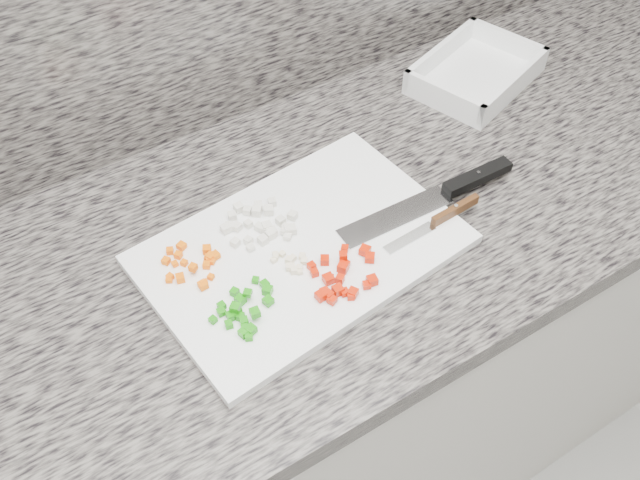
# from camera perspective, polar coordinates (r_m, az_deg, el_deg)

# --- Properties ---
(cabinet) EXTENTS (3.92, 0.62, 0.86)m
(cabinet) POSITION_cam_1_polar(r_m,az_deg,el_deg) (1.46, -3.24, -12.41)
(cabinet) COLOR silver
(cabinet) RESTS_ON ground
(countertop) EXTENTS (3.96, 0.64, 0.04)m
(countertop) POSITION_cam_1_polar(r_m,az_deg,el_deg) (1.09, -4.24, -0.91)
(countertop) COLOR #605B55
(countertop) RESTS_ON cabinet
(cutting_board) EXTENTS (0.48, 0.34, 0.02)m
(cutting_board) POSITION_cam_1_polar(r_m,az_deg,el_deg) (1.05, -1.50, -0.73)
(cutting_board) COLOR white
(cutting_board) RESTS_ON countertop
(carrot_pile) EXTENTS (0.09, 0.10, 0.02)m
(carrot_pile) POSITION_cam_1_polar(r_m,az_deg,el_deg) (1.04, -9.99, -1.83)
(carrot_pile) COLOR #F86605
(carrot_pile) RESTS_ON cutting_board
(onion_pile) EXTENTS (0.12, 0.10, 0.01)m
(onion_pile) POSITION_cam_1_polar(r_m,az_deg,el_deg) (1.07, -4.70, 1.33)
(onion_pile) COLOR silver
(onion_pile) RESTS_ON cutting_board
(green_pepper_pile) EXTENTS (0.10, 0.09, 0.02)m
(green_pepper_pile) POSITION_cam_1_polar(r_m,az_deg,el_deg) (0.97, -6.08, -5.62)
(green_pepper_pile) COLOR #1A870C
(green_pepper_pile) RESTS_ON cutting_board
(red_pepper_pile) EXTENTS (0.11, 0.09, 0.02)m
(red_pepper_pile) POSITION_cam_1_polar(r_m,az_deg,el_deg) (1.00, 1.76, -2.91)
(red_pepper_pile) COLOR red
(red_pepper_pile) RESTS_ON cutting_board
(garlic_pile) EXTENTS (0.05, 0.06, 0.01)m
(garlic_pile) POSITION_cam_1_polar(r_m,az_deg,el_deg) (1.02, -2.32, -1.80)
(garlic_pile) COLOR #F3E4BC
(garlic_pile) RESTS_ON cutting_board
(chef_knife) EXTENTS (0.32, 0.05, 0.02)m
(chef_knife) POSITION_cam_1_polar(r_m,az_deg,el_deg) (1.14, 10.38, 3.97)
(chef_knife) COLOR silver
(chef_knife) RESTS_ON cutting_board
(paring_knife) EXTENTS (0.18, 0.02, 0.02)m
(paring_knife) POSITION_cam_1_polar(r_m,az_deg,el_deg) (1.09, 9.88, 1.83)
(paring_knife) COLOR silver
(paring_knife) RESTS_ON cutting_board
(tray) EXTENTS (0.28, 0.23, 0.05)m
(tray) POSITION_cam_1_polar(r_m,az_deg,el_deg) (1.39, 12.34, 12.83)
(tray) COLOR white
(tray) RESTS_ON countertop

